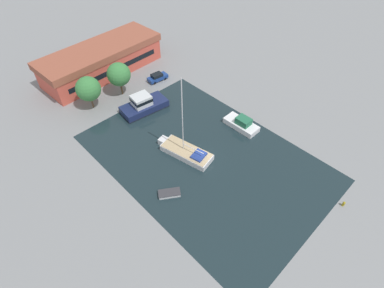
% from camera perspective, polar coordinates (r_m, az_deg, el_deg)
% --- Properties ---
extents(ground_plane, '(440.00, 440.00, 0.00)m').
position_cam_1_polar(ground_plane, '(50.40, 2.37, -2.53)').
color(ground_plane, gray).
extents(water_canal, '(26.85, 39.85, 0.01)m').
position_cam_1_polar(water_canal, '(50.39, 2.37, -2.53)').
color(water_canal, '#19282D').
rests_on(water_canal, ground).
extents(warehouse_building, '(27.72, 11.16, 6.07)m').
position_cam_1_polar(warehouse_building, '(72.26, -16.84, 15.11)').
color(warehouse_building, '#C64C3D').
rests_on(warehouse_building, ground).
extents(quay_tree_near_building, '(4.72, 4.72, 7.08)m').
position_cam_1_polar(quay_tree_near_building, '(62.89, -13.77, 12.75)').
color(quay_tree_near_building, brown).
rests_on(quay_tree_near_building, ground).
extents(quay_tree_by_water, '(4.75, 4.75, 6.74)m').
position_cam_1_polar(quay_tree_by_water, '(60.95, -19.16, 9.90)').
color(quay_tree_by_water, brown).
rests_on(quay_tree_by_water, ground).
extents(parked_car, '(4.66, 2.30, 1.69)m').
position_cam_1_polar(parked_car, '(67.95, -6.59, 12.55)').
color(parked_car, navy).
rests_on(parked_car, ground).
extents(sailboat_moored, '(5.10, 10.31, 14.91)m').
position_cam_1_polar(sailboat_moored, '(50.31, -1.20, -1.45)').
color(sailboat_moored, silver).
rests_on(sailboat_moored, water_canal).
extents(motor_cruiser, '(9.57, 5.35, 3.45)m').
position_cam_1_polar(motor_cruiser, '(59.59, -9.24, 7.39)').
color(motor_cruiser, '#19234C').
rests_on(motor_cruiser, water_canal).
extents(small_dinghy, '(3.59, 3.11, 0.59)m').
position_cam_1_polar(small_dinghy, '(45.51, -4.33, -9.37)').
color(small_dinghy, silver).
rests_on(small_dinghy, water_canal).
extents(cabin_boat, '(2.94, 6.55, 2.27)m').
position_cam_1_polar(cabin_boat, '(55.90, 9.44, 3.81)').
color(cabin_boat, white).
rests_on(cabin_boat, water_canal).
extents(mooring_bollard, '(0.39, 0.39, 0.86)m').
position_cam_1_polar(mooring_bollard, '(49.35, 26.92, -10.10)').
color(mooring_bollard, olive).
rests_on(mooring_bollard, ground).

